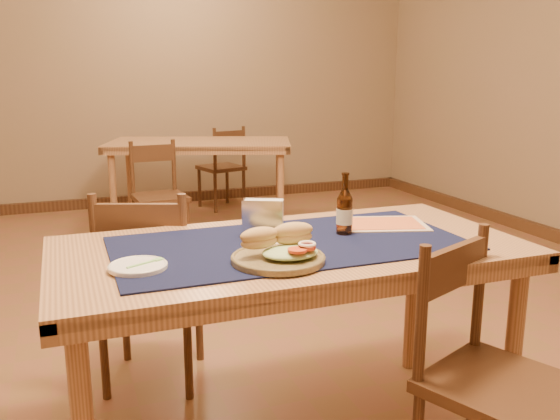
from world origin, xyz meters
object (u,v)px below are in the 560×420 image
object	(u,v)px
chair_main_near	(489,375)
beer_bottle	(345,211)
main_table	(290,267)
sandwich_plate	(280,252)
back_table	(200,150)
chair_main_far	(150,284)
napkin_holder	(263,220)

from	to	relation	value
chair_main_near	beer_bottle	xyz separation A→B (m)	(-0.20, 0.58, 0.39)
main_table	sandwich_plate	size ratio (longest dim) A/B	5.44
main_table	chair_main_near	size ratio (longest dim) A/B	1.87
back_table	beer_bottle	distance (m)	3.21
back_table	chair_main_far	size ratio (longest dim) A/B	1.97
napkin_holder	chair_main_far	bearing A→B (deg)	125.57
chair_main_near	sandwich_plate	size ratio (longest dim) A/B	2.91
chair_main_far	chair_main_near	world-z (taller)	chair_main_far
chair_main_far	napkin_holder	size ratio (longest dim) A/B	5.36
main_table	chair_main_far	size ratio (longest dim) A/B	1.83
chair_main_near	sandwich_plate	world-z (taller)	sandwich_plate
back_table	beer_bottle	size ratio (longest dim) A/B	7.67
chair_main_far	sandwich_plate	world-z (taller)	chair_main_far
back_table	beer_bottle	world-z (taller)	beer_bottle
beer_bottle	main_table	bearing A→B (deg)	-169.63
sandwich_plate	main_table	bearing A→B (deg)	60.30
chair_main_far	beer_bottle	size ratio (longest dim) A/B	3.90
chair_main_near	beer_bottle	distance (m)	0.73
chair_main_near	chair_main_far	bearing A→B (deg)	126.86
chair_main_far	napkin_holder	bearing A→B (deg)	-54.43
back_table	chair_main_near	size ratio (longest dim) A/B	2.01
back_table	sandwich_plate	xyz separation A→B (m)	(-0.53, -3.42, 0.12)
chair_main_far	napkin_holder	world-z (taller)	napkin_holder
main_table	back_table	bearing A→B (deg)	82.50
chair_main_near	main_table	bearing A→B (deg)	128.85
chair_main_near	napkin_holder	size ratio (longest dim) A/B	5.25
beer_bottle	napkin_holder	world-z (taller)	beer_bottle
chair_main_far	back_table	bearing A→B (deg)	72.55
back_table	chair_main_far	world-z (taller)	chair_main_far
sandwich_plate	back_table	bearing A→B (deg)	81.19
main_table	back_table	distance (m)	3.27
chair_main_near	napkin_holder	world-z (taller)	napkin_holder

